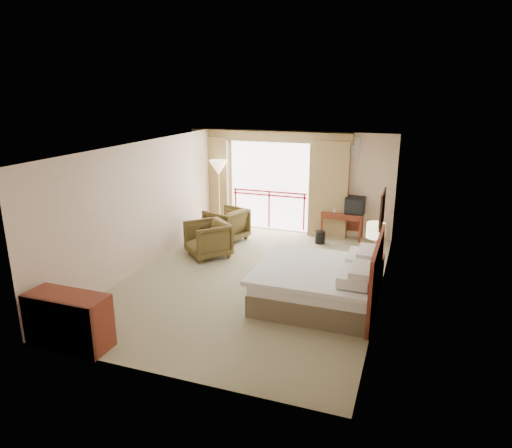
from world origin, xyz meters
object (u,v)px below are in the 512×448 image
at_px(armchair_far, 227,240).
at_px(side_table, 204,232).
at_px(desk, 343,218).
at_px(tv, 355,205).
at_px(armchair_near, 208,256).
at_px(dresser, 68,321).
at_px(bed, 320,283).
at_px(nightstand, 372,269).
at_px(floor_lamp, 218,170).
at_px(wastebasket, 320,237).
at_px(table_lamp, 376,231).

xyz_separation_m(armchair_far, side_table, (-0.26, -0.75, 0.41)).
bearing_deg(desk, tv, -13.80).
height_order(armchair_near, dresser, dresser).
distance_m(side_table, dresser, 4.70).
distance_m(bed, armchair_far, 4.10).
bearing_deg(armchair_near, armchair_far, 134.48).
xyz_separation_m(desk, side_table, (-3.03, -1.94, -0.13)).
bearing_deg(desk, nightstand, -72.72).
relative_size(floor_lamp, dresser, 1.52).
xyz_separation_m(wastebasket, dresser, (-2.55, -5.99, 0.26)).
height_order(wastebasket, side_table, side_table).
bearing_deg(desk, armchair_near, -141.72).
distance_m(floor_lamp, dresser, 6.41).
height_order(bed, table_lamp, table_lamp).
height_order(bed, tv, tv).
relative_size(bed, nightstand, 3.62).
height_order(nightstand, desk, desk).
height_order(armchair_far, side_table, side_table).
height_order(bed, side_table, bed).
xyz_separation_m(table_lamp, dresser, (-4.05, -3.96, -0.66)).
height_order(nightstand, floor_lamp, floor_lamp).
distance_m(table_lamp, armchair_far, 4.24).
xyz_separation_m(table_lamp, wastebasket, (-1.49, 2.03, -0.92)).
distance_m(armchair_near, dresser, 4.24).
relative_size(armchair_far, armchair_near, 1.01).
distance_m(armchair_far, side_table, 0.89).
distance_m(table_lamp, side_table, 4.20).
bearing_deg(table_lamp, nightstand, -90.00).
relative_size(table_lamp, side_table, 1.06).
bearing_deg(tv, armchair_near, -120.44).
bearing_deg(wastebasket, dresser, -113.10).
distance_m(desk, armchair_far, 3.06).
bearing_deg(tv, side_table, -129.31).
bearing_deg(dresser, tv, 67.02).
xyz_separation_m(tv, armchair_near, (-3.00, -2.38, -0.91)).
xyz_separation_m(bed, armchair_far, (-3.01, 2.75, -0.38)).
height_order(desk, dresser, dresser).
bearing_deg(armchair_near, bed, 14.45).
bearing_deg(side_table, nightstand, -11.06).
bearing_deg(dresser, nightstand, 47.59).
distance_m(nightstand, floor_lamp, 5.17).
distance_m(armchair_near, side_table, 0.72).
height_order(wastebasket, dresser, dresser).
bearing_deg(wastebasket, bed, -78.13).
relative_size(bed, dresser, 1.69).
bearing_deg(bed, tv, 89.19).
xyz_separation_m(table_lamp, armchair_near, (-3.75, 0.25, -1.08)).
bearing_deg(floor_lamp, dresser, -86.92).
bearing_deg(table_lamp, tv, 105.89).
height_order(tv, armchair_far, tv).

